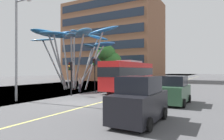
% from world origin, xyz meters
% --- Properties ---
extents(ground, '(120.00, 240.00, 0.10)m').
position_xyz_m(ground, '(-0.71, 0.00, -0.05)').
color(ground, '#4C4C4F').
extents(red_bus, '(2.90, 11.15, 3.63)m').
position_xyz_m(red_bus, '(-0.00, 10.15, 1.98)').
color(red_bus, red).
rests_on(red_bus, ground).
extents(leaf_sculpture, '(12.46, 11.38, 8.39)m').
position_xyz_m(leaf_sculpture, '(-6.94, 8.58, 6.42)').
color(leaf_sculpture, '#9EA0A5').
rests_on(leaf_sculpture, ground).
extents(traffic_light_kerb_near, '(0.28, 0.42, 3.28)m').
position_xyz_m(traffic_light_kerb_near, '(-3.05, 2.84, 2.38)').
color(traffic_light_kerb_near, black).
rests_on(traffic_light_kerb_near, ground).
extents(traffic_light_kerb_far, '(0.28, 0.42, 3.85)m').
position_xyz_m(traffic_light_kerb_far, '(-3.43, 7.49, 2.79)').
color(traffic_light_kerb_far, black).
rests_on(traffic_light_kerb_far, ground).
extents(car_parked_near, '(1.93, 3.87, 2.21)m').
position_xyz_m(car_parked_near, '(6.41, -3.11, 1.03)').
color(car_parked_near, black).
rests_on(car_parked_near, ground).
extents(car_parked_mid, '(2.07, 4.00, 2.07)m').
position_xyz_m(car_parked_mid, '(6.69, 3.00, 0.97)').
color(car_parked_mid, '#2D5138').
rests_on(car_parked_mid, ground).
extents(street_lamp, '(1.83, 0.44, 8.23)m').
position_xyz_m(street_lamp, '(-4.27, -1.84, 5.21)').
color(street_lamp, gray).
rests_on(street_lamp, ground).
extents(tree_pavement_near, '(3.95, 4.84, 7.25)m').
position_xyz_m(tree_pavement_near, '(-8.13, 19.01, 4.65)').
color(tree_pavement_near, brown).
rests_on(tree_pavement_near, ground).
extents(tree_pavement_far, '(4.24, 5.47, 8.24)m').
position_xyz_m(tree_pavement_far, '(-10.75, 27.10, 5.63)').
color(tree_pavement_far, brown).
rests_on(tree_pavement_far, ground).
extents(pedestrian, '(0.34, 0.34, 1.77)m').
position_xyz_m(pedestrian, '(-4.19, 5.72, 0.89)').
color(pedestrian, '#2D3342').
rests_on(pedestrian, ground).
extents(backdrop_building, '(22.74, 13.96, 19.11)m').
position_xyz_m(backdrop_building, '(-14.30, 32.01, 9.56)').
color(backdrop_building, brown).
rests_on(backdrop_building, ground).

